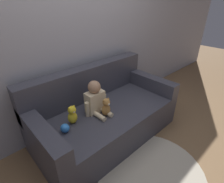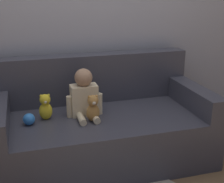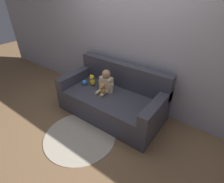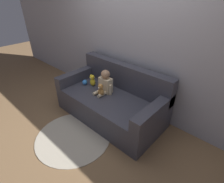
{
  "view_description": "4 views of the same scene",
  "coord_description": "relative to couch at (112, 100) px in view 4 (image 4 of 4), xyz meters",
  "views": [
    {
      "loc": [
        -1.2,
        -1.38,
        1.66
      ],
      "look_at": [
        0.05,
        -0.05,
        0.67
      ],
      "focal_mm": 28.0,
      "sensor_mm": 36.0,
      "label": 1
    },
    {
      "loc": [
        -0.61,
        -2.38,
        1.47
      ],
      "look_at": [
        0.07,
        -0.04,
        0.65
      ],
      "focal_mm": 50.0,
      "sensor_mm": 36.0,
      "label": 2
    },
    {
      "loc": [
        1.52,
        -2.06,
        2.1
      ],
      "look_at": [
        0.11,
        -0.13,
        0.59
      ],
      "focal_mm": 28.0,
      "sensor_mm": 36.0,
      "label": 3
    },
    {
      "loc": [
        1.7,
        -1.79,
        1.99
      ],
      "look_at": [
        0.1,
        -0.05,
        0.57
      ],
      "focal_mm": 28.0,
      "sensor_mm": 36.0,
      "label": 4
    }
  ],
  "objects": [
    {
      "name": "ground_plane",
      "position": [
        0.0,
        -0.06,
        -0.3
      ],
      "size": [
        12.0,
        12.0,
        0.0
      ],
      "primitive_type": "plane",
      "color": "brown"
    },
    {
      "name": "wall_back",
      "position": [
        0.0,
        0.49,
        1.0
      ],
      "size": [
        8.0,
        0.05,
        2.6
      ],
      "color": "#93939E",
      "rests_on": "ground_plane"
    },
    {
      "name": "couch",
      "position": [
        0.0,
        0.0,
        0.0
      ],
      "size": [
        1.83,
        0.93,
        0.88
      ],
      "color": "#383842",
      "rests_on": "ground_plane"
    },
    {
      "name": "person_baby",
      "position": [
        -0.14,
        -0.02,
        0.3
      ],
      "size": [
        0.31,
        0.31,
        0.4
      ],
      "color": "beige",
      "rests_on": "couch"
    },
    {
      "name": "teddy_bear_brown",
      "position": [
        -0.1,
        -0.16,
        0.24
      ],
      "size": [
        0.11,
        0.1,
        0.22
      ],
      "color": "#AD7A3D",
      "rests_on": "couch"
    },
    {
      "name": "plush_toy_side",
      "position": [
        -0.47,
        -0.02,
        0.24
      ],
      "size": [
        0.11,
        0.1,
        0.22
      ],
      "color": "yellow",
      "rests_on": "couch"
    },
    {
      "name": "toy_ball",
      "position": [
        -0.61,
        -0.09,
        0.17
      ],
      "size": [
        0.09,
        0.09,
        0.09
      ],
      "color": "#337FDB",
      "rests_on": "couch"
    },
    {
      "name": "floor_rug",
      "position": [
        -0.06,
        -0.82,
        -0.3
      ],
      "size": [
        1.14,
        1.14,
        0.01
      ],
      "color": "#B2A893",
      "rests_on": "ground_plane"
    }
  ]
}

